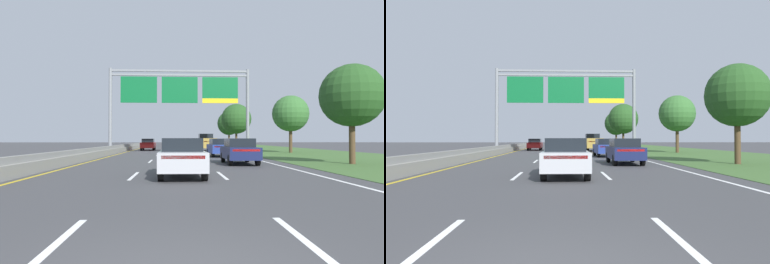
% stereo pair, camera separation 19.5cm
% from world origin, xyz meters
% --- Properties ---
extents(ground_plane, '(220.00, 220.00, 0.00)m').
position_xyz_m(ground_plane, '(0.00, 35.00, 0.00)').
color(ground_plane, '#3D3D3F').
extents(lane_striping, '(11.96, 106.00, 0.01)m').
position_xyz_m(lane_striping, '(0.00, 34.54, 0.00)').
color(lane_striping, white).
rests_on(lane_striping, ground).
extents(grass_verge_right, '(14.00, 110.00, 0.02)m').
position_xyz_m(grass_verge_right, '(13.95, 35.00, 0.01)').
color(grass_verge_right, '#3D602D').
rests_on(grass_verge_right, ground).
extents(median_barrier_concrete, '(0.60, 110.00, 0.85)m').
position_xyz_m(median_barrier_concrete, '(-6.60, 35.00, 0.35)').
color(median_barrier_concrete, gray).
rests_on(median_barrier_concrete, ground).
extents(overhead_sign_gantry, '(15.06, 0.42, 9.06)m').
position_xyz_m(overhead_sign_gantry, '(0.30, 31.85, 6.42)').
color(overhead_sign_gantry, gray).
rests_on(overhead_sign_gantry, ground).
extents(pickup_truck_gold, '(2.10, 5.44, 2.20)m').
position_xyz_m(pickup_truck_gold, '(3.76, 38.47, 1.07)').
color(pickup_truck_gold, '#A38438').
rests_on(pickup_truck_gold, ground).
extents(car_red_left_lane_sedan, '(1.82, 4.40, 1.57)m').
position_xyz_m(car_red_left_lane_sedan, '(-3.89, 42.11, 0.82)').
color(car_red_left_lane_sedan, maroon).
rests_on(car_red_left_lane_sedan, ground).
extents(car_navy_right_lane_sedan, '(1.86, 4.41, 1.57)m').
position_xyz_m(car_navy_right_lane_sedan, '(3.81, 16.90, 0.82)').
color(car_navy_right_lane_sedan, '#161E47').
rests_on(car_navy_right_lane_sedan, ground).
extents(car_blue_right_lane_sedan, '(1.90, 4.43, 1.57)m').
position_xyz_m(car_blue_right_lane_sedan, '(3.74, 25.48, 0.82)').
color(car_blue_right_lane_sedan, navy).
rests_on(car_blue_right_lane_sedan, ground).
extents(car_silver_centre_lane_sedan, '(1.83, 4.40, 1.57)m').
position_xyz_m(car_silver_centre_lane_sedan, '(0.15, 10.21, 0.82)').
color(car_silver_centre_lane_sedan, '#B2B5BA').
rests_on(car_silver_centre_lane_sedan, ground).
extents(roadside_tree_near, '(3.83, 3.83, 6.12)m').
position_xyz_m(roadside_tree_near, '(10.63, 16.25, 4.19)').
color(roadside_tree_near, '#4C3823').
rests_on(roadside_tree_near, ground).
extents(roadside_tree_mid, '(4.04, 4.04, 6.40)m').
position_xyz_m(roadside_tree_mid, '(12.68, 32.85, 4.36)').
color(roadside_tree_mid, '#4C3823').
rests_on(roadside_tree_mid, ground).
extents(roadside_tree_far, '(4.95, 4.95, 7.31)m').
position_xyz_m(roadside_tree_far, '(9.82, 50.54, 4.83)').
color(roadside_tree_far, '#4C3823').
rests_on(roadside_tree_far, ground).
extents(roadside_tree_distant, '(4.75, 4.75, 7.06)m').
position_xyz_m(roadside_tree_distant, '(10.64, 63.04, 4.67)').
color(roadside_tree_distant, '#4C3823').
rests_on(roadside_tree_distant, ground).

